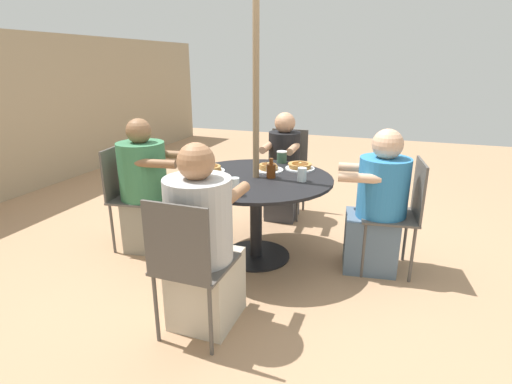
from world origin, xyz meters
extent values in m
plane|color=tan|center=(0.00, 0.00, 0.00)|extent=(12.00, 12.00, 0.00)
cylinder|color=black|center=(0.00, 0.00, 0.01)|extent=(0.58, 0.58, 0.01)
cylinder|color=black|center=(0.00, 0.00, 0.34)|extent=(0.10, 0.10, 0.68)
cylinder|color=black|center=(0.00, 0.00, 0.69)|extent=(1.24, 1.24, 0.02)
cylinder|color=#846B4C|center=(0.00, 0.00, 1.23)|extent=(0.05, 0.05, 2.46)
cylinder|color=#514C47|center=(-0.05, -0.89, 0.22)|extent=(0.02, 0.02, 0.45)
cylinder|color=#514C47|center=(0.30, -0.84, 0.22)|extent=(0.02, 0.02, 0.45)
cylinder|color=#514C47|center=(0.00, -1.24, 0.22)|extent=(0.02, 0.02, 0.45)
cylinder|color=#514C47|center=(0.35, -1.19, 0.22)|extent=(0.02, 0.02, 0.45)
cube|color=#514C47|center=(0.15, -1.04, 0.46)|extent=(0.47, 0.47, 0.02)
cube|color=#514C47|center=(0.18, -1.23, 0.68)|extent=(0.39, 0.07, 0.43)
cube|color=slate|center=(0.13, -0.92, 0.22)|extent=(0.41, 0.45, 0.45)
cylinder|color=teal|center=(0.14, -0.98, 0.68)|extent=(0.38, 0.38, 0.46)
sphere|color=#DBA884|center=(0.14, -0.98, 1.02)|extent=(0.23, 0.23, 0.23)
cylinder|color=#DBA884|center=(-0.04, -0.81, 0.79)|extent=(0.11, 0.31, 0.07)
cylinder|color=#DBA884|center=(0.26, -0.77, 0.79)|extent=(0.11, 0.31, 0.07)
cylinder|color=#514C47|center=(0.88, -0.14, 0.22)|extent=(0.02, 0.02, 0.45)
cylinder|color=#514C47|center=(0.86, 0.22, 0.22)|extent=(0.02, 0.02, 0.45)
cylinder|color=#514C47|center=(1.23, -0.12, 0.22)|extent=(0.02, 0.02, 0.45)
cylinder|color=#514C47|center=(1.21, 0.23, 0.22)|extent=(0.02, 0.02, 0.45)
cube|color=#514C47|center=(1.05, 0.05, 0.46)|extent=(0.43, 0.43, 0.02)
cube|color=#514C47|center=(1.24, 0.06, 0.68)|extent=(0.04, 0.39, 0.43)
cube|color=#3D3D42|center=(0.94, 0.04, 0.22)|extent=(0.36, 0.32, 0.45)
cylinder|color=black|center=(0.99, 0.04, 0.68)|extent=(0.33, 0.33, 0.46)
sphere|color=tan|center=(0.99, 0.04, 1.00)|extent=(0.21, 0.21, 0.21)
cylinder|color=tan|center=(0.80, -0.10, 0.79)|extent=(0.33, 0.08, 0.07)
cylinder|color=tan|center=(0.78, 0.17, 0.79)|extent=(0.33, 0.08, 0.07)
cylinder|color=#514C47|center=(0.04, 0.89, 0.22)|extent=(0.02, 0.02, 0.45)
cylinder|color=#514C47|center=(-0.30, 0.84, 0.22)|extent=(0.02, 0.02, 0.45)
cylinder|color=#514C47|center=(-0.01, 1.24, 0.22)|extent=(0.02, 0.02, 0.45)
cylinder|color=#514C47|center=(-0.36, 1.18, 0.22)|extent=(0.02, 0.02, 0.45)
cube|color=#514C47|center=(-0.16, 1.04, 0.46)|extent=(0.47, 0.47, 0.02)
cube|color=#514C47|center=(-0.19, 1.23, 0.68)|extent=(0.39, 0.08, 0.43)
cube|color=gray|center=(-0.14, 0.92, 0.22)|extent=(0.44, 0.47, 0.45)
cylinder|color=#38754C|center=(-0.15, 0.98, 0.70)|extent=(0.40, 0.40, 0.50)
sphere|color=brown|center=(-0.15, 0.98, 1.05)|extent=(0.21, 0.21, 0.21)
cylinder|color=brown|center=(0.04, 0.80, 0.82)|extent=(0.12, 0.34, 0.07)
cylinder|color=brown|center=(-0.28, 0.75, 0.82)|extent=(0.12, 0.34, 0.07)
cylinder|color=#514C47|center=(-0.87, 0.18, 0.22)|extent=(0.02, 0.02, 0.45)
cylinder|color=#514C47|center=(-0.87, -0.17, 0.22)|extent=(0.02, 0.02, 0.45)
cylinder|color=#514C47|center=(-1.22, 0.18, 0.22)|extent=(0.02, 0.02, 0.45)
cylinder|color=#514C47|center=(-1.22, -0.17, 0.22)|extent=(0.02, 0.02, 0.45)
cube|color=#514C47|center=(-1.05, 0.00, 0.46)|extent=(0.42, 0.42, 0.02)
cube|color=#514C47|center=(-1.25, 0.00, 0.68)|extent=(0.02, 0.39, 0.43)
cube|color=beige|center=(-0.93, 0.00, 0.22)|extent=(0.42, 0.38, 0.45)
cylinder|color=#B2B2B2|center=(-0.99, 0.00, 0.71)|extent=(0.39, 0.39, 0.52)
sphere|color=#A3704C|center=(-0.99, 0.00, 1.06)|extent=(0.22, 0.22, 0.22)
cylinder|color=#A3704C|center=(-0.80, 0.16, 0.83)|extent=(0.30, 0.07, 0.07)
cylinder|color=#A3704C|center=(-0.80, -0.16, 0.83)|extent=(0.30, 0.07, 0.07)
cylinder|color=white|center=(0.22, -0.03, 0.71)|extent=(0.25, 0.25, 0.01)
cylinder|color=#AD7A3D|center=(0.23, -0.03, 0.72)|extent=(0.16, 0.16, 0.01)
cylinder|color=#AD7A3D|center=(0.22, -0.03, 0.74)|extent=(0.16, 0.16, 0.01)
cylinder|color=#AD7A3D|center=(0.22, -0.03, 0.75)|extent=(0.16, 0.16, 0.01)
cylinder|color=#AD7A3D|center=(0.22, -0.03, 0.76)|extent=(0.15, 0.15, 0.01)
ellipsoid|color=brown|center=(0.22, -0.03, 0.77)|extent=(0.12, 0.11, 0.00)
cube|color=#F4E084|center=(0.22, -0.03, 0.77)|extent=(0.03, 0.03, 0.01)
cylinder|color=white|center=(0.03, 0.43, 0.71)|extent=(0.25, 0.25, 0.01)
cylinder|color=#AD7A3D|center=(0.03, 0.42, 0.72)|extent=(0.19, 0.19, 0.01)
cylinder|color=#AD7A3D|center=(0.03, 0.43, 0.74)|extent=(0.19, 0.19, 0.01)
cylinder|color=#AD7A3D|center=(0.03, 0.43, 0.75)|extent=(0.19, 0.19, 0.01)
ellipsoid|color=brown|center=(0.03, 0.43, 0.76)|extent=(0.15, 0.14, 0.00)
cube|color=#F4E084|center=(0.03, 0.42, 0.76)|extent=(0.03, 0.03, 0.01)
cylinder|color=white|center=(0.36, -0.27, 0.71)|extent=(0.25, 0.25, 0.01)
cylinder|color=#AD7A3D|center=(0.36, -0.27, 0.72)|extent=(0.19, 0.19, 0.01)
cylinder|color=#AD7A3D|center=(0.36, -0.27, 0.74)|extent=(0.19, 0.19, 0.01)
cylinder|color=#AD7A3D|center=(0.37, -0.27, 0.75)|extent=(0.20, 0.20, 0.01)
ellipsoid|color=brown|center=(0.36, -0.27, 0.76)|extent=(0.15, 0.14, 0.00)
cube|color=#F4E084|center=(0.35, -0.28, 0.76)|extent=(0.03, 0.03, 0.01)
cylinder|color=#602D0F|center=(0.03, -0.12, 0.76)|extent=(0.07, 0.07, 0.11)
cylinder|color=#602D0F|center=(0.03, -0.12, 0.84)|extent=(0.03, 0.03, 0.05)
torus|color=#602D0F|center=(0.06, -0.12, 0.78)|extent=(0.05, 0.01, 0.05)
cylinder|color=#33513D|center=(0.53, -0.06, 0.76)|extent=(0.09, 0.09, 0.10)
cylinder|color=white|center=(0.53, -0.06, 0.81)|extent=(0.09, 0.09, 0.01)
cylinder|color=silver|center=(-0.48, -0.01, 0.77)|extent=(0.07, 0.07, 0.12)
cylinder|color=silver|center=(0.02, -0.37, 0.76)|extent=(0.07, 0.07, 0.11)
camera|label=1|loc=(-2.91, -1.05, 1.60)|focal=28.00mm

